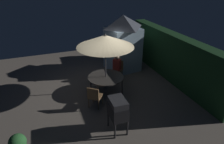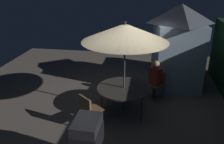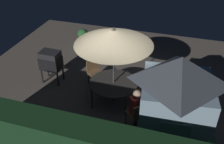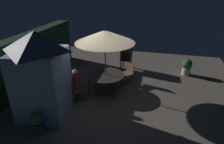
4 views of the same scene
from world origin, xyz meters
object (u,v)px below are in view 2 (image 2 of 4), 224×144
at_px(bbq_grill, 87,136).
at_px(person_in_red, 155,75).
at_px(chair_far_side, 89,109).
at_px(potted_plant_by_grill, 166,67).
at_px(patio_table, 124,89).
at_px(patio_umbrella, 125,33).
at_px(chair_near_shed, 157,82).
at_px(garden_shed, 178,47).

relative_size(bbq_grill, person_in_red, 0.95).
height_order(chair_far_side, potted_plant_by_grill, chair_far_side).
distance_m(chair_far_side, person_in_red, 2.50).
relative_size(patio_table, person_in_red, 1.20).
bearing_deg(potted_plant_by_grill, patio_umbrella, -24.91).
xyz_separation_m(chair_near_shed, potted_plant_by_grill, (-1.88, 0.39, -0.18)).
bearing_deg(person_in_red, potted_plant_by_grill, 166.88).
bearing_deg(chair_near_shed, patio_table, -43.54).
xyz_separation_m(patio_umbrella, bbq_grill, (2.40, -0.43, -1.45)).
height_order(patio_umbrella, person_in_red, patio_umbrella).
relative_size(garden_shed, bbq_grill, 2.37).
xyz_separation_m(bbq_grill, chair_near_shed, (-3.39, 1.37, -0.33)).
distance_m(bbq_grill, chair_near_shed, 3.67).
bearing_deg(chair_near_shed, potted_plant_by_grill, 168.18).
xyz_separation_m(garden_shed, patio_table, (1.92, -1.59, -0.76)).
bearing_deg(person_in_red, chair_near_shed, 136.46).
bearing_deg(chair_far_side, patio_umbrella, 140.23).
distance_m(patio_umbrella, chair_far_side, 2.15).
relative_size(patio_table, bbq_grill, 1.27).
bearing_deg(patio_umbrella, chair_far_side, -39.77).
relative_size(patio_table, potted_plant_by_grill, 2.33).
relative_size(potted_plant_by_grill, person_in_red, 0.52).
bearing_deg(potted_plant_by_grill, bbq_grill, -18.50).
bearing_deg(patio_table, garden_shed, 140.45).
relative_size(bbq_grill, chair_far_side, 1.33).
distance_m(patio_umbrella, chair_near_shed, 2.24).
bearing_deg(bbq_grill, patio_table, 169.80).
bearing_deg(garden_shed, patio_table, -39.55).
xyz_separation_m(patio_table, potted_plant_by_grill, (-2.86, 1.33, -0.35)).
height_order(garden_shed, person_in_red, garden_shed).
xyz_separation_m(garden_shed, bbq_grill, (4.33, -2.02, -0.60)).
xyz_separation_m(garden_shed, person_in_red, (1.00, -0.71, -0.67)).
relative_size(chair_far_side, person_in_red, 0.71).
bearing_deg(patio_umbrella, person_in_red, 136.46).
relative_size(garden_shed, potted_plant_by_grill, 4.36).
distance_m(chair_near_shed, person_in_red, 0.28).
xyz_separation_m(bbq_grill, potted_plant_by_grill, (-5.27, 1.76, -0.51)).
distance_m(garden_shed, chair_near_shed, 1.47).
bearing_deg(patio_table, chair_near_shed, 136.46).
bearing_deg(person_in_red, chair_far_side, -41.71).
height_order(potted_plant_by_grill, person_in_red, person_in_red).
bearing_deg(potted_plant_by_grill, chair_far_side, -29.01).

